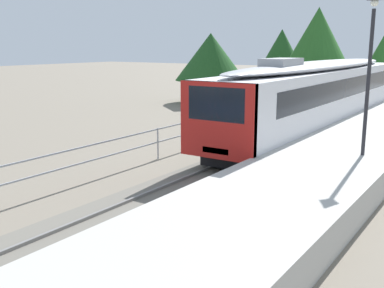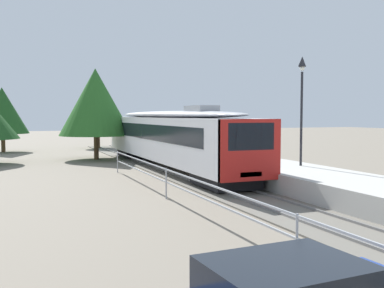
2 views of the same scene
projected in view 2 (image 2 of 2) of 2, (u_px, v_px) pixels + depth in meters
The scene contains 9 objects.
ground_plane at pixel (165, 194), 19.31m from camera, with size 160.00×160.00×0.00m, color slate.
track_rails at pixel (228, 189), 20.42m from camera, with size 3.20×60.00×0.14m.
commuter_train at pixel (169, 135), 27.86m from camera, with size 2.82×20.81×3.74m.
station_platform at pixel (289, 176), 21.61m from camera, with size 3.90×60.00×0.90m, color #B7B5AD.
platform_lamp_mid_platform at pixel (302, 90), 21.95m from camera, with size 0.34×0.34×5.35m.
carpark_fence at pixel (297, 229), 9.88m from camera, with size 0.06×36.06×1.25m.
tree_behind_carpark at pixel (2, 111), 40.58m from camera, with size 4.58×4.58×5.87m.
tree_behind_station_far at pixel (98, 110), 45.30m from camera, with size 3.61×3.61×5.81m.
tree_distant_centre at pixel (96, 102), 34.09m from camera, with size 5.54×5.54×6.91m.
Camera 2 is at (-9.08, 3.83, 3.42)m, focal length 42.06 mm.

